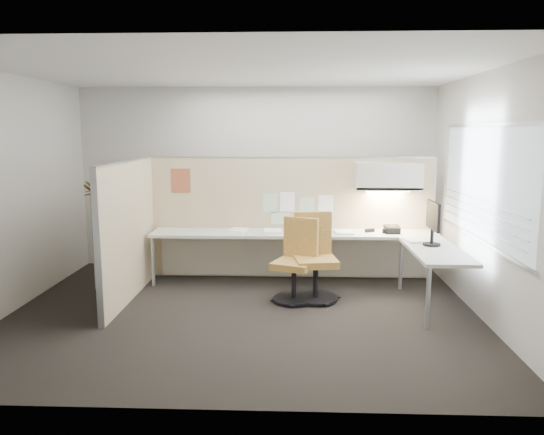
{
  "coord_description": "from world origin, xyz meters",
  "views": [
    {
      "loc": [
        0.59,
        -6.03,
        2.13
      ],
      "look_at": [
        0.31,
        0.8,
        1.01
      ],
      "focal_mm": 35.0,
      "sensor_mm": 36.0,
      "label": 1
    }
  ],
  "objects_px": {
    "phone": "(392,229)",
    "chair_left": "(296,263)",
    "chair_right": "(315,260)",
    "monitor": "(433,221)",
    "desk": "(318,243)"
  },
  "relations": [
    {
      "from": "desk",
      "to": "monitor",
      "type": "height_order",
      "value": "monitor"
    },
    {
      "from": "desk",
      "to": "chair_left",
      "type": "relative_size",
      "value": 3.9
    },
    {
      "from": "chair_left",
      "to": "monitor",
      "type": "bearing_deg",
      "value": 20.92
    },
    {
      "from": "chair_left",
      "to": "phone",
      "type": "height_order",
      "value": "chair_left"
    },
    {
      "from": "chair_right",
      "to": "monitor",
      "type": "xyz_separation_m",
      "value": [
        1.44,
        -0.1,
        0.54
      ]
    },
    {
      "from": "phone",
      "to": "chair_left",
      "type": "bearing_deg",
      "value": -153.07
    },
    {
      "from": "desk",
      "to": "phone",
      "type": "relative_size",
      "value": 18.44
    },
    {
      "from": "chair_left",
      "to": "monitor",
      "type": "relative_size",
      "value": 1.89
    },
    {
      "from": "desk",
      "to": "monitor",
      "type": "distance_m",
      "value": 1.59
    },
    {
      "from": "chair_right",
      "to": "phone",
      "type": "bearing_deg",
      "value": 24.56
    },
    {
      "from": "chair_left",
      "to": "chair_right",
      "type": "xyz_separation_m",
      "value": [
        0.23,
        0.06,
        0.03
      ]
    },
    {
      "from": "desk",
      "to": "chair_left",
      "type": "distance_m",
      "value": 0.71
    },
    {
      "from": "desk",
      "to": "chair_right",
      "type": "relative_size",
      "value": 3.67
    },
    {
      "from": "desk",
      "to": "chair_left",
      "type": "height_order",
      "value": "chair_left"
    },
    {
      "from": "chair_right",
      "to": "phone",
      "type": "height_order",
      "value": "chair_right"
    }
  ]
}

